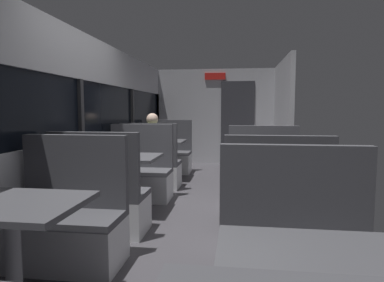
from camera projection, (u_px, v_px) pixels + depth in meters
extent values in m
cube|color=#423F44|center=(193.00, 217.00, 4.12)|extent=(3.30, 9.20, 0.02)
cube|color=#B2B2B7|center=(81.00, 176.00, 4.26)|extent=(0.08, 8.40, 0.95)
cube|color=#B2B2B7|center=(77.00, 55.00, 4.12)|extent=(0.08, 8.40, 0.60)
cube|color=black|center=(78.00, 109.00, 4.18)|extent=(0.03, 8.40, 0.75)
cube|color=#2D2D30|center=(80.00, 109.00, 4.18)|extent=(0.06, 0.08, 0.75)
cube|color=#2D2D30|center=(132.00, 109.00, 6.25)|extent=(0.06, 0.08, 0.75)
cube|color=#2D2D30|center=(158.00, 109.00, 8.32)|extent=(0.06, 0.08, 0.75)
cube|color=#B2B2B7|center=(215.00, 116.00, 8.15)|extent=(2.90, 0.08, 2.30)
cube|color=#333338|center=(237.00, 123.00, 8.04)|extent=(0.80, 0.04, 2.00)
cube|color=red|center=(215.00, 76.00, 8.00)|extent=(0.50, 0.03, 0.16)
cube|color=#B2B2B7|center=(282.00, 118.00, 6.78)|extent=(0.08, 2.40, 2.30)
cylinder|color=#9E9EA3|center=(13.00, 261.00, 2.14)|extent=(0.10, 0.10, 0.70)
cube|color=#4C4C51|center=(10.00, 205.00, 2.10)|extent=(0.90, 0.70, 0.04)
cube|color=silver|center=(66.00, 243.00, 2.81)|extent=(0.95, 0.50, 0.39)
cube|color=#47474C|center=(65.00, 217.00, 2.78)|extent=(0.95, 0.50, 0.06)
cube|color=#47474C|center=(76.00, 171.00, 2.96)|extent=(0.95, 0.08, 0.65)
cylinder|color=#9E9EA3|center=(123.00, 186.00, 4.22)|extent=(0.10, 0.10, 0.70)
cube|color=#4C4C51|center=(123.00, 157.00, 4.18)|extent=(0.90, 0.70, 0.04)
cube|color=silver|center=(103.00, 214.00, 3.58)|extent=(0.95, 0.50, 0.39)
cube|color=#47474C|center=(102.00, 194.00, 3.56)|extent=(0.95, 0.50, 0.06)
cube|color=#47474C|center=(93.00, 164.00, 3.32)|extent=(0.95, 0.08, 0.65)
cube|color=silver|center=(139.00, 186.00, 4.88)|extent=(0.95, 0.50, 0.39)
cube|color=#47474C|center=(138.00, 171.00, 4.86)|extent=(0.95, 0.50, 0.06)
cube|color=#47474C|center=(142.00, 146.00, 5.03)|extent=(0.95, 0.08, 0.65)
cylinder|color=#9E9EA3|center=(161.00, 161.00, 6.29)|extent=(0.10, 0.10, 0.70)
cube|color=#4C4C51|center=(160.00, 141.00, 6.26)|extent=(0.90, 0.70, 0.04)
cube|color=silver|center=(152.00, 176.00, 5.66)|extent=(0.95, 0.50, 0.39)
cube|color=#47474C|center=(152.00, 163.00, 5.63)|extent=(0.95, 0.50, 0.06)
cube|color=#47474C|center=(148.00, 143.00, 5.39)|extent=(0.95, 0.08, 0.65)
cube|color=silver|center=(168.00, 163.00, 6.96)|extent=(0.95, 0.50, 0.39)
cube|color=#47474C|center=(168.00, 153.00, 6.94)|extent=(0.95, 0.50, 0.06)
cube|color=#47474C|center=(170.00, 135.00, 7.11)|extent=(0.95, 0.08, 0.65)
cube|color=#4C4C51|center=(332.00, 267.00, 1.28)|extent=(0.90, 0.70, 0.04)
cube|color=#47474C|center=(298.00, 263.00, 1.96)|extent=(0.95, 0.50, 0.06)
cube|color=#47474C|center=(294.00, 195.00, 2.13)|extent=(0.95, 0.08, 0.65)
cylinder|color=#9E9EA3|center=(268.00, 195.00, 3.78)|extent=(0.10, 0.10, 0.70)
cube|color=#4C4C51|center=(269.00, 163.00, 3.75)|extent=(0.90, 0.70, 0.04)
cube|color=silver|center=(275.00, 229.00, 3.15)|extent=(0.95, 0.50, 0.39)
cube|color=#47474C|center=(275.00, 206.00, 3.13)|extent=(0.95, 0.50, 0.06)
cube|color=#47474C|center=(279.00, 173.00, 2.88)|extent=(0.95, 0.08, 0.65)
cube|color=silver|center=(263.00, 194.00, 4.45)|extent=(0.95, 0.50, 0.39)
cube|color=#47474C|center=(264.00, 177.00, 4.43)|extent=(0.95, 0.50, 0.06)
cube|color=#47474C|center=(263.00, 149.00, 4.60)|extent=(0.95, 0.08, 0.65)
cube|color=#26262D|center=(152.00, 174.00, 5.65)|extent=(0.30, 0.36, 0.45)
cube|color=#59724C|center=(152.00, 143.00, 5.65)|extent=(0.34, 0.22, 0.60)
sphere|color=beige|center=(152.00, 119.00, 5.63)|extent=(0.20, 0.20, 0.20)
cylinder|color=#59724C|center=(144.00, 141.00, 5.85)|extent=(0.07, 0.28, 0.07)
cylinder|color=#59724C|center=(166.00, 141.00, 5.80)|extent=(0.07, 0.28, 0.07)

